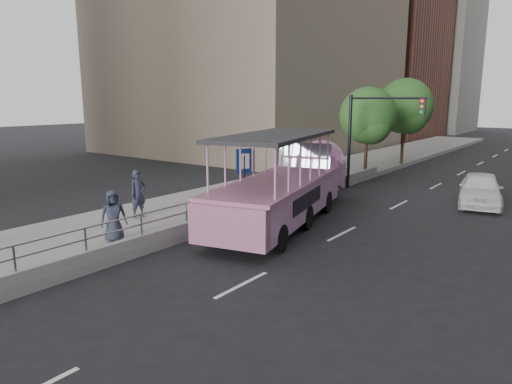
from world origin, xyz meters
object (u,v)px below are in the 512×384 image
at_px(traffic_signal, 370,126).
at_px(street_tree_far, 406,108).
at_px(duck_boat, 288,187).
at_px(pedestrian_far, 113,216).
at_px(parking_sign, 244,177).
at_px(car, 480,189).
at_px(street_tree_near, 369,118).
at_px(pedestrian_near, 138,194).

relative_size(traffic_signal, street_tree_far, 0.81).
xyz_separation_m(duck_boat, pedestrian_far, (-2.36, -6.90, -0.19)).
relative_size(duck_boat, street_tree_far, 1.75).
xyz_separation_m(pedestrian_far, parking_sign, (1.32, 5.25, 0.71)).
distance_m(parking_sign, traffic_signal, 9.71).
distance_m(car, street_tree_near, 8.79).
relative_size(duck_boat, pedestrian_near, 5.93).
relative_size(pedestrian_near, street_tree_near, 0.33).
height_order(duck_boat, street_tree_near, street_tree_near).
bearing_deg(pedestrian_far, pedestrian_near, 63.60).
xyz_separation_m(duck_boat, pedestrian_near, (-4.25, -4.37, -0.10)).
height_order(pedestrian_far, traffic_signal, traffic_signal).
xyz_separation_m(duck_boat, car, (5.90, 7.56, -0.58)).
bearing_deg(pedestrian_near, parking_sign, -46.03).
relative_size(pedestrian_far, street_tree_far, 0.27).
height_order(pedestrian_far, street_tree_far, street_tree_far).
distance_m(duck_boat, traffic_signal, 8.14).
xyz_separation_m(parking_sign, traffic_signal, (1.18, 9.50, 1.62)).
relative_size(pedestrian_near, street_tree_far, 0.30).
distance_m(duck_boat, parking_sign, 2.01).
distance_m(traffic_signal, street_tree_far, 9.57).
height_order(car, pedestrian_far, pedestrian_far).
distance_m(car, pedestrian_far, 16.65).
xyz_separation_m(parking_sign, street_tree_near, (-0.42, 12.93, 1.94)).
xyz_separation_m(pedestrian_near, pedestrian_far, (1.88, -2.53, -0.09)).
bearing_deg(parking_sign, street_tree_near, 91.85).
bearing_deg(traffic_signal, car, -2.92).
bearing_deg(pedestrian_far, street_tree_far, 24.33).
distance_m(parking_sign, street_tree_far, 19.08).
bearing_deg(traffic_signal, parking_sign, -97.08).
relative_size(car, traffic_signal, 0.88).
height_order(traffic_signal, street_tree_far, street_tree_far).
bearing_deg(street_tree_near, pedestrian_near, -100.10).
bearing_deg(parking_sign, pedestrian_near, -139.66).
relative_size(duck_boat, street_tree_near, 1.98).
height_order(duck_boat, pedestrian_near, duck_boat).
distance_m(pedestrian_near, street_tree_far, 22.07).
bearing_deg(car, street_tree_far, 114.20).
bearing_deg(traffic_signal, street_tree_far, 98.43).
relative_size(car, pedestrian_far, 2.64).
bearing_deg(duck_boat, pedestrian_far, -108.92).
height_order(duck_boat, car, duck_boat).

